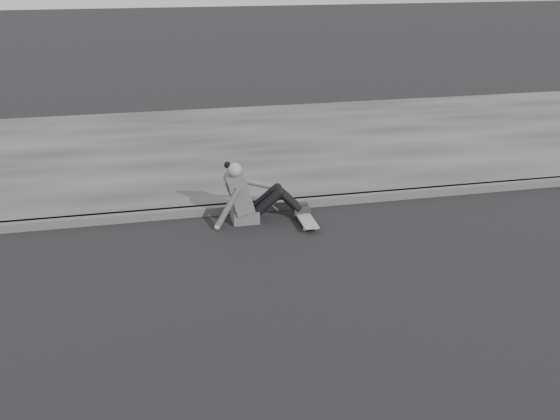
# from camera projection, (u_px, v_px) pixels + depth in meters

# --- Properties ---
(ground) EXTENTS (80.00, 80.00, 0.00)m
(ground) POSITION_uv_depth(u_px,v_px,m) (535.00, 272.00, 7.30)
(ground) COLOR black
(ground) RESTS_ON ground
(curb) EXTENTS (24.00, 0.16, 0.12)m
(curb) POSITION_uv_depth(u_px,v_px,m) (438.00, 191.00, 9.60)
(curb) COLOR #4A4A4A
(curb) RESTS_ON ground
(sidewalk) EXTENTS (24.00, 6.00, 0.12)m
(sidewalk) POSITION_uv_depth(u_px,v_px,m) (370.00, 139.00, 12.33)
(sidewalk) COLOR #3E3E3E
(sidewalk) RESTS_ON ground
(skateboard) EXTENTS (0.20, 0.78, 0.09)m
(skateboard) POSITION_uv_depth(u_px,v_px,m) (305.00, 218.00, 8.60)
(skateboard) COLOR #A8A8A2
(skateboard) RESTS_ON ground
(seated_woman) EXTENTS (1.38, 0.46, 0.88)m
(seated_woman) POSITION_uv_depth(u_px,v_px,m) (249.00, 197.00, 8.57)
(seated_woman) COLOR #4C4C4F
(seated_woman) RESTS_ON ground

